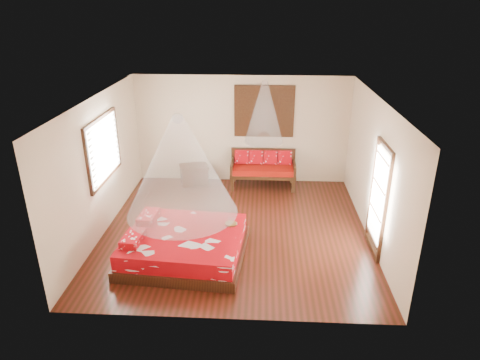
% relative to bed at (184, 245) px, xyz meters
% --- Properties ---
extents(room, '(5.54, 5.54, 2.84)m').
position_rel_bed_xyz_m(room, '(0.91, 1.07, 1.15)').
color(room, '#32170B').
rests_on(room, ground).
extents(bed, '(2.35, 2.16, 0.65)m').
position_rel_bed_xyz_m(bed, '(0.00, 0.00, 0.00)').
color(bed, black).
rests_on(bed, floor).
extents(daybed, '(1.67, 0.74, 0.94)m').
position_rel_bed_xyz_m(daybed, '(1.47, 3.45, 0.27)').
color(daybed, black).
rests_on(daybed, floor).
extents(storage_chest, '(0.85, 0.72, 0.50)m').
position_rel_bed_xyz_m(storage_chest, '(-0.34, 3.52, 0.00)').
color(storage_chest, black).
rests_on(storage_chest, floor).
extents(shutter_panel, '(1.52, 0.06, 1.32)m').
position_rel_bed_xyz_m(shutter_panel, '(1.47, 3.79, 1.65)').
color(shutter_panel, black).
rests_on(shutter_panel, wall_back).
extents(window_left, '(0.10, 1.74, 1.34)m').
position_rel_bed_xyz_m(window_left, '(-1.80, 1.27, 1.45)').
color(window_left, black).
rests_on(window_left, wall_left).
extents(glazed_door, '(0.08, 1.02, 2.16)m').
position_rel_bed_xyz_m(glazed_door, '(3.63, 0.47, 0.82)').
color(glazed_door, black).
rests_on(glazed_door, floor).
extents(wine_tray, '(0.23, 0.23, 0.19)m').
position_rel_bed_xyz_m(wine_tray, '(0.86, 0.40, 0.30)').
color(wine_tray, brown).
rests_on(wine_tray, bed).
extents(mosquito_net_main, '(2.00, 2.00, 1.80)m').
position_rel_bed_xyz_m(mosquito_net_main, '(0.02, -0.00, 1.60)').
color(mosquito_net_main, white).
rests_on(mosquito_net_main, ceiling).
extents(mosquito_net_daybed, '(0.96, 0.96, 1.50)m').
position_rel_bed_xyz_m(mosquito_net_daybed, '(1.47, 3.32, 1.75)').
color(mosquito_net_daybed, white).
rests_on(mosquito_net_daybed, ceiling).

